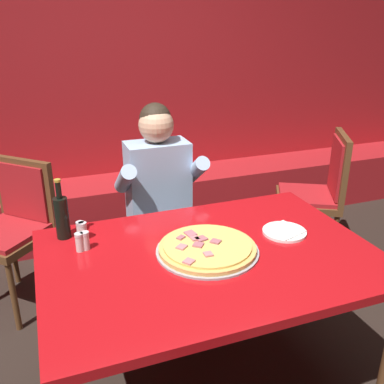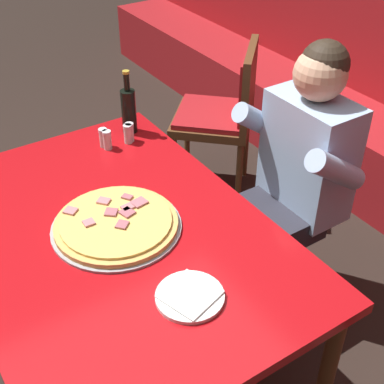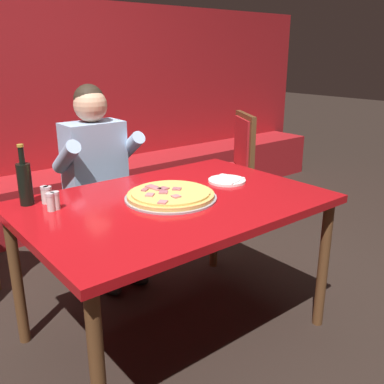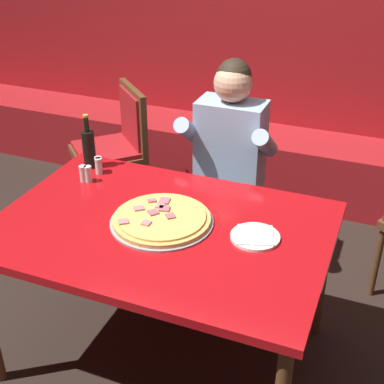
{
  "view_description": "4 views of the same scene",
  "coord_description": "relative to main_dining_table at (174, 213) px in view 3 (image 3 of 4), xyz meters",
  "views": [
    {
      "loc": [
        -0.65,
        -1.51,
        1.73
      ],
      "look_at": [
        0.02,
        0.28,
        0.95
      ],
      "focal_mm": 40.0,
      "sensor_mm": 36.0,
      "label": 1
    },
    {
      "loc": [
        1.34,
        -0.55,
        1.97
      ],
      "look_at": [
        0.13,
        0.25,
        0.91
      ],
      "focal_mm": 50.0,
      "sensor_mm": 36.0,
      "label": 2
    },
    {
      "loc": [
        -1.18,
        -1.61,
        1.46
      ],
      "look_at": [
        0.17,
        0.07,
        0.75
      ],
      "focal_mm": 40.0,
      "sensor_mm": 36.0,
      "label": 3
    },
    {
      "loc": [
        0.86,
        -1.78,
        2.04
      ],
      "look_at": [
        0.03,
        0.29,
        0.79
      ],
      "focal_mm": 50.0,
      "sensor_mm": 36.0,
      "label": 4
    }
  ],
  "objects": [
    {
      "name": "pizza",
      "position": [
        -0.01,
        0.02,
        0.09
      ],
      "size": [
        0.46,
        0.46,
        0.05
      ],
      "color": "#9E9EA3",
      "rests_on": "main_dining_table"
    },
    {
      "name": "dining_chair_near_left",
      "position": [
        1.25,
        0.9,
        -0.12
      ],
      "size": [
        0.6,
        0.6,
        0.99
      ],
      "color": "brown",
      "rests_on": "ground_plane"
    },
    {
      "name": "shaker_oregano",
      "position": [
        -0.53,
        0.22,
        0.11
      ],
      "size": [
        0.04,
        0.04,
        0.09
      ],
      "color": "silver",
      "rests_on": "main_dining_table"
    },
    {
      "name": "shaker_black_pepper",
      "position": [
        -0.5,
        0.33,
        0.11
      ],
      "size": [
        0.04,
        0.04,
        0.09
      ],
      "color": "silver",
      "rests_on": "main_dining_table"
    },
    {
      "name": "shaker_parmesan",
      "position": [
        -0.51,
        0.23,
        0.11
      ],
      "size": [
        0.04,
        0.04,
        0.09
      ],
      "color": "silver",
      "rests_on": "main_dining_table"
    },
    {
      "name": "beer_bottle",
      "position": [
        -0.59,
        0.38,
        0.18
      ],
      "size": [
        0.07,
        0.07,
        0.29
      ],
      "color": "black",
      "rests_on": "main_dining_table"
    },
    {
      "name": "booth_wall_panel",
      "position": [
        0.0,
        2.18,
        0.25
      ],
      "size": [
        6.8,
        0.16,
        1.9
      ],
      "primitive_type": "cube",
      "color": "#A3191E",
      "rests_on": "ground_plane"
    },
    {
      "name": "plate_white_paper",
      "position": [
        0.41,
        0.05,
        0.08
      ],
      "size": [
        0.21,
        0.21,
        0.02
      ],
      "color": "white",
      "rests_on": "main_dining_table"
    },
    {
      "name": "diner_seated_blue_shirt",
      "position": [
        0.02,
        0.81,
        0.01
      ],
      "size": [
        0.53,
        0.53,
        1.27
      ],
      "color": "black",
      "rests_on": "ground_plane"
    },
    {
      "name": "shaker_red_pepper_flakes",
      "position": [
        -0.51,
        0.34,
        0.11
      ],
      "size": [
        0.04,
        0.04,
        0.09
      ],
      "color": "silver",
      "rests_on": "main_dining_table"
    },
    {
      "name": "booth_bench",
      "position": [
        0.0,
        1.86,
        -0.47
      ],
      "size": [
        6.46,
        0.48,
        0.46
      ],
      "primitive_type": "cube",
      "color": "#A3191E",
      "rests_on": "ground_plane"
    },
    {
      "name": "ground_plane",
      "position": [
        0.0,
        0.0,
        -0.7
      ],
      "size": [
        24.0,
        24.0,
        0.0
      ],
      "primitive_type": "plane",
      "color": "black"
    },
    {
      "name": "main_dining_table",
      "position": [
        0.0,
        0.0,
        0.0
      ],
      "size": [
        1.46,
        1.01,
        0.77
      ],
      "color": "brown",
      "rests_on": "ground_plane"
    }
  ]
}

